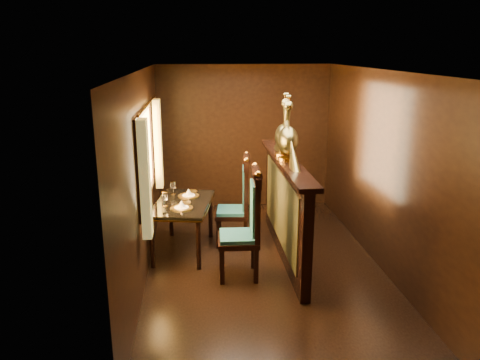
{
  "coord_description": "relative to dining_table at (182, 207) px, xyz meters",
  "views": [
    {
      "loc": [
        -0.85,
        -5.56,
        2.75
      ],
      "look_at": [
        -0.28,
        0.37,
        1.07
      ],
      "focal_mm": 35.0,
      "sensor_mm": 36.0,
      "label": 1
    }
  ],
  "objects": [
    {
      "name": "peacock_left",
      "position": [
        1.38,
        -0.35,
        1.13
      ],
      "size": [
        0.27,
        0.71,
        0.84
      ],
      "primitive_type": null,
      "color": "#174737",
      "rests_on": "partition"
    },
    {
      "name": "partition",
      "position": [
        1.38,
        -0.27,
        0.06
      ],
      "size": [
        0.26,
        2.7,
        1.36
      ],
      "color": "black",
      "rests_on": "ground"
    },
    {
      "name": "chair_right",
      "position": [
        0.82,
        0.2,
        0.04
      ],
      "size": [
        0.53,
        0.55,
        1.33
      ],
      "rotation": [
        0.0,
        0.0,
        -0.11
      ],
      "color": "black",
      "rests_on": "ground"
    },
    {
      "name": "ground",
      "position": [
        1.05,
        -0.57,
        -0.65
      ],
      "size": [
        5.0,
        5.0,
        0.0
      ],
      "primitive_type": "plane",
      "color": "black",
      "rests_on": "ground"
    },
    {
      "name": "room_shell",
      "position": [
        0.97,
        -0.55,
        0.93
      ],
      "size": [
        3.04,
        5.04,
        2.52
      ],
      "color": "black",
      "rests_on": "ground"
    },
    {
      "name": "dining_table",
      "position": [
        0.0,
        0.0,
        0.0
      ],
      "size": [
        0.95,
        1.34,
        0.92
      ],
      "rotation": [
        0.0,
        0.0,
        -0.18
      ],
      "color": "black",
      "rests_on": "ground"
    },
    {
      "name": "peacock_right",
      "position": [
        1.38,
        -0.09,
        1.12
      ],
      "size": [
        0.26,
        0.7,
        0.83
      ],
      "primitive_type": null,
      "color": "#174737",
      "rests_on": "partition"
    },
    {
      "name": "chair_left",
      "position": [
        0.83,
        -0.82,
        0.08
      ],
      "size": [
        0.52,
        0.56,
        1.41
      ],
      "rotation": [
        0.0,
        0.0,
        -0.03
      ],
      "color": "black",
      "rests_on": "ground"
    }
  ]
}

